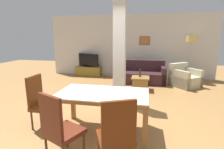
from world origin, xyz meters
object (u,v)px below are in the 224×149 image
at_px(dining_table, 103,101).
at_px(dining_chair_near_right, 116,133).
at_px(tv_screen, 88,60).
at_px(sofa, 141,75).
at_px(bottle, 140,74).
at_px(dining_chair_head_left, 41,100).
at_px(tv_stand, 89,71).
at_px(floor_lamp, 191,43).
at_px(dining_chair_near_left, 59,127).
at_px(armchair, 184,78).
at_px(coffee_table, 140,83).

height_order(dining_table, dining_chair_near_right, dining_chair_near_right).
bearing_deg(tv_screen, dining_chair_near_right, 134.61).
xyz_separation_m(sofa, bottle, (0.00, -0.96, 0.25)).
relative_size(dining_chair_head_left, tv_stand, 0.90).
bearing_deg(dining_chair_near_right, tv_stand, 87.81).
height_order(dining_chair_head_left, sofa, dining_chair_head_left).
bearing_deg(dining_chair_near_right, dining_chair_head_left, 127.32).
relative_size(dining_chair_near_right, bottle, 4.02).
distance_m(sofa, floor_lamp, 2.33).
distance_m(dining_chair_head_left, sofa, 4.27).
bearing_deg(dining_chair_near_left, sofa, 103.07).
relative_size(dining_chair_near_left, bottle, 4.02).
bearing_deg(armchair, floor_lamp, -150.69).
height_order(dining_table, dining_chair_head_left, dining_chair_head_left).
bearing_deg(sofa, floor_lamp, -163.60).
bearing_deg(coffee_table, tv_screen, 144.43).
bearing_deg(armchair, tv_screen, -53.15).
height_order(dining_chair_head_left, floor_lamp, floor_lamp).
height_order(dining_chair_near_left, floor_lamp, floor_lamp).
bearing_deg(dining_chair_head_left, dining_table, 90.00).
bearing_deg(tv_stand, dining_chair_head_left, -82.95).
distance_m(armchair, bottle, 1.74).
bearing_deg(coffee_table, tv_stand, 144.43).
relative_size(dining_chair_near_left, dining_chair_near_right, 1.00).
xyz_separation_m(coffee_table, floor_lamp, (1.86, 1.56, 1.31)).
xyz_separation_m(coffee_table, tv_screen, (-2.40, 1.72, 0.49)).
relative_size(bottle, tv_stand, 0.22).
height_order(dining_table, bottle, dining_table).
xyz_separation_m(sofa, coffee_table, (0.02, -1.00, -0.07)).
distance_m(dining_chair_near_left, tv_stand, 5.66).
distance_m(dining_chair_near_right, tv_stand, 5.92).
xyz_separation_m(armchair, bottle, (-1.57, -0.71, 0.25)).
bearing_deg(sofa, armchair, 170.84).
height_order(dining_chair_near_left, tv_screen, dining_chair_near_left).
distance_m(armchair, tv_stand, 4.07).
bearing_deg(dining_table, dining_chair_head_left, 180.00).
bearing_deg(dining_chair_near_right, bottle, 63.33).
bearing_deg(dining_chair_near_right, coffee_table, 62.99).
distance_m(sofa, tv_screen, 2.52).
bearing_deg(coffee_table, sofa, 91.32).
bearing_deg(floor_lamp, dining_chair_near_right, -110.98).
height_order(bottle, floor_lamp, floor_lamp).
bearing_deg(bottle, dining_chair_head_left, -122.12).
bearing_deg(floor_lamp, armchair, -111.34).
height_order(coffee_table, tv_screen, tv_screen).
height_order(bottle, tv_screen, tv_screen).
xyz_separation_m(dining_table, floor_lamp, (2.44, 4.42, 0.92)).
bearing_deg(dining_chair_near_left, dining_chair_near_right, 24.05).
bearing_deg(dining_table, armchair, 59.46).
xyz_separation_m(dining_chair_near_left, bottle, (0.97, 3.79, 0.00)).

